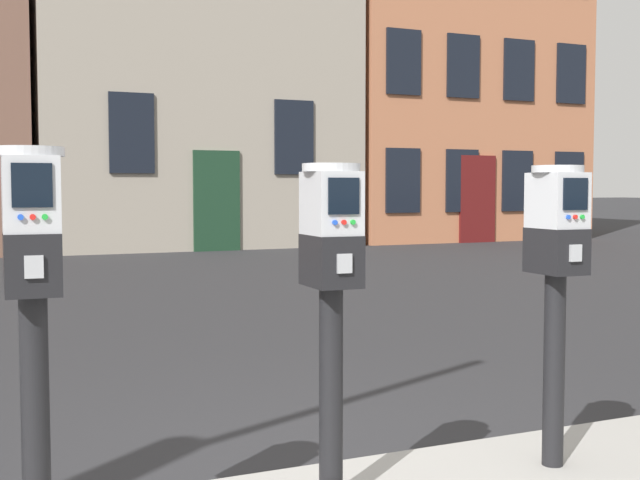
# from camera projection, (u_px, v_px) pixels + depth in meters

# --- Properties ---
(parking_meter_near_kerb) EXTENTS (0.23, 0.26, 1.32)m
(parking_meter_near_kerb) POSITION_uv_depth(u_px,v_px,m) (32.00, 276.00, 2.64)
(parking_meter_near_kerb) COLOR black
(parking_meter_near_kerb) RESTS_ON sidewalk_slab
(parking_meter_twin_adjacent) EXTENTS (0.23, 0.26, 1.28)m
(parking_meter_twin_adjacent) POSITION_uv_depth(u_px,v_px,m) (331.00, 271.00, 3.08)
(parking_meter_twin_adjacent) COLOR black
(parking_meter_twin_adjacent) RESTS_ON sidewalk_slab
(parking_meter_end_of_row) EXTENTS (0.23, 0.26, 1.29)m
(parking_meter_end_of_row) POSITION_uv_depth(u_px,v_px,m) (556.00, 260.00, 3.51)
(parking_meter_end_of_row) COLOR black
(parking_meter_end_of_row) RESTS_ON sidewalk_slab
(townhouse_brick_corner) EXTENTS (6.50, 5.49, 10.84)m
(townhouse_brick_corner) POSITION_uv_depth(u_px,v_px,m) (432.00, 35.00, 22.32)
(townhouse_brick_corner) COLOR #B7704C
(townhouse_brick_corner) RESTS_ON ground_plane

